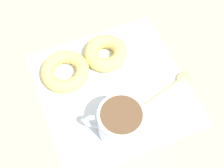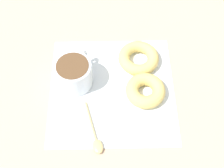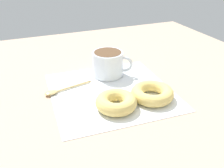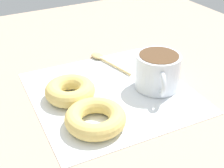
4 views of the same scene
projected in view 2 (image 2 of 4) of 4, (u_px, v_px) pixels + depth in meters
The scene contains 6 objects.
ground_plane at pixel (118, 91), 82.69cm from camera, with size 120.00×120.00×2.00cm, color tan.
napkin at pixel (112, 88), 81.82cm from camera, with size 32.32×32.32×0.30cm, color white.
coffee_cup at pixel (74, 73), 79.43cm from camera, with size 11.72×9.36×7.53cm.
donut_near_cup at pixel (139, 58), 84.91cm from camera, with size 11.10×11.10×3.11cm, color #E5C66B.
donut_far at pixel (145, 90), 79.34cm from camera, with size 10.22×10.22×3.36cm, color #E5C66B.
spoon at pixel (96, 138), 73.86cm from camera, with size 14.04×4.52×0.90cm.
Camera 2 is at (41.74, -4.44, 70.29)cm, focal length 50.00 mm.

